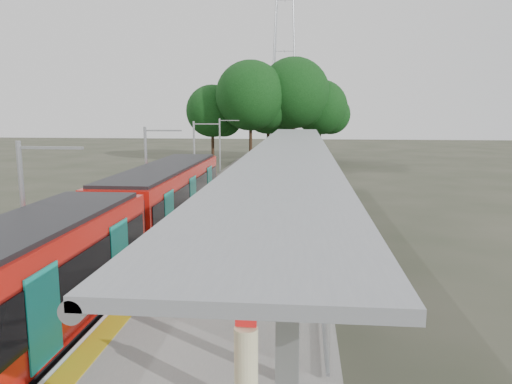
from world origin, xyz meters
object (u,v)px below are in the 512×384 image
bench_mid (311,194)px  bench_far (306,167)px  train (110,234)px  info_pillar_near (246,369)px  litter_bin (297,237)px  info_pillar_far (299,174)px  bench_near (315,241)px

bench_mid → bench_far: (-0.24, 13.47, -0.03)m
train → bench_far: 26.34m
train → info_pillar_near: 10.03m
bench_mid → bench_far: size_ratio=1.06×
train → bench_far: train is taller
bench_mid → litter_bin: litter_bin is taller
bench_mid → info_pillar_far: size_ratio=0.76×
train → litter_bin: size_ratio=27.57×
bench_mid → info_pillar_far: bearing=109.9°
train → bench_near: train is taller
litter_bin → bench_far: bearing=89.0°
bench_far → info_pillar_near: bearing=-81.3°
train → bench_far: size_ratio=19.24×
bench_mid → info_pillar_near: (-1.41, -20.19, 0.29)m
bench_far → info_pillar_far: (-0.53, -7.03, 0.37)m
bench_mid → bench_near: bearing=-76.9°
bench_near → info_pillar_near: (-1.41, -9.75, 0.26)m
train → info_pillar_far: size_ratio=13.73×
bench_near → info_pillar_near: info_pillar_near is taller
bench_mid → train: bearing=-107.7°
train → bench_near: (7.11, 1.50, -0.50)m
bench_near → bench_far: (-0.24, 23.92, -0.06)m
bench_far → litter_bin: bearing=-80.3°
info_pillar_near → info_pillar_far: bearing=92.3°
bench_near → info_pillar_far: bearing=103.3°
bench_far → info_pillar_near: size_ratio=0.76×
train → info_pillar_far: bearing=71.0°
train → bench_far: bearing=74.9°
info_pillar_far → litter_bin: bearing=-103.2°
train → bench_near: 7.28m
info_pillar_near → litter_bin: size_ratio=1.88×
info_pillar_near → info_pillar_far: info_pillar_far is taller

